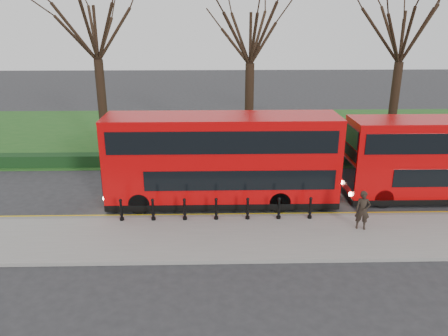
{
  "coord_description": "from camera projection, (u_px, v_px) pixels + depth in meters",
  "views": [
    {
      "loc": [
        -0.45,
        -19.58,
        8.96
      ],
      "look_at": [
        0.04,
        0.5,
        2.0
      ],
      "focal_mm": 35.0,
      "sensor_mm": 36.0,
      "label": 1
    }
  ],
  "objects": [
    {
      "name": "yellow_line_outer",
      "position": [
        224.0,
        216.0,
        20.77
      ],
      "size": [
        60.0,
        0.1,
        0.01
      ],
      "primitive_type": "cube",
      "color": "yellow",
      "rests_on": "ground"
    },
    {
      "name": "tree_right",
      "position": [
        403.0,
        31.0,
        28.51
      ],
      "size": [
        7.13,
        7.13,
        11.13
      ],
      "color": "black",
      "rests_on": "ground"
    },
    {
      "name": "yellow_line_inner",
      "position": [
        224.0,
        214.0,
        20.96
      ],
      "size": [
        60.0,
        0.1,
        0.01
      ],
      "primitive_type": "cube",
      "color": "yellow",
      "rests_on": "ground"
    },
    {
      "name": "ground",
      "position": [
        223.0,
        210.0,
        21.44
      ],
      "size": [
        120.0,
        120.0,
        0.0
      ],
      "primitive_type": "plane",
      "color": "#28282B",
      "rests_on": "ground"
    },
    {
      "name": "pedestrian",
      "position": [
        363.0,
        210.0,
        18.94
      ],
      "size": [
        0.72,
        0.55,
        1.74
      ],
      "primitive_type": "imported",
      "rotation": [
        0.0,
        0.0,
        -0.24
      ],
      "color": "black",
      "rests_on": "pavement"
    },
    {
      "name": "grass_verge",
      "position": [
        219.0,
        133.0,
        35.6
      ],
      "size": [
        60.0,
        18.0,
        0.06
      ],
      "primitive_type": "cube",
      "color": "#1D511B",
      "rests_on": "ground"
    },
    {
      "name": "hedge",
      "position": [
        221.0,
        159.0,
        27.73
      ],
      "size": [
        60.0,
        0.9,
        0.8
      ],
      "primitive_type": "cube",
      "color": "black",
      "rests_on": "ground"
    },
    {
      "name": "pavement",
      "position": [
        225.0,
        238.0,
        18.58
      ],
      "size": [
        60.0,
        4.0,
        0.15
      ],
      "primitive_type": "cube",
      "color": "gray",
      "rests_on": "ground"
    },
    {
      "name": "kerb",
      "position": [
        224.0,
        217.0,
        20.47
      ],
      "size": [
        60.0,
        0.25,
        0.16
      ],
      "primitive_type": "cube",
      "color": "slate",
      "rests_on": "ground"
    },
    {
      "name": "bollard_row",
      "position": [
        216.0,
        209.0,
        19.94
      ],
      "size": [
        8.8,
        0.15,
        1.0
      ],
      "color": "black",
      "rests_on": "pavement"
    },
    {
      "name": "tree_left",
      "position": [
        95.0,
        27.0,
        27.96
      ],
      "size": [
        7.37,
        7.37,
        11.51
      ],
      "color": "black",
      "rests_on": "ground"
    },
    {
      "name": "bus_lead",
      "position": [
        222.0,
        161.0,
        21.49
      ],
      "size": [
        11.33,
        2.6,
        4.51
      ],
      "color": "#BD0607",
      "rests_on": "ground"
    },
    {
      "name": "tree_mid",
      "position": [
        251.0,
        33.0,
        28.31
      ],
      "size": [
        7.06,
        7.06,
        11.02
      ],
      "color": "black",
      "rests_on": "ground"
    }
  ]
}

